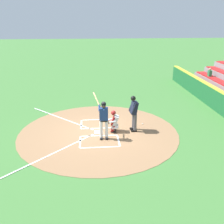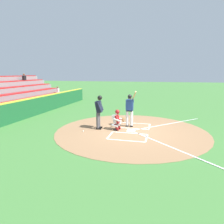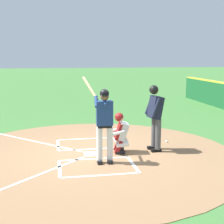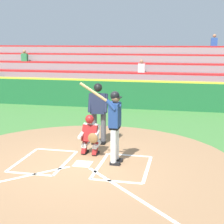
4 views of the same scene
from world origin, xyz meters
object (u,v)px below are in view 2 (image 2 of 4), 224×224
at_px(batter, 130,108).
at_px(catcher, 117,119).
at_px(baseball, 83,131).
at_px(plate_umpire, 99,110).

distance_m(batter, catcher, 1.08).
height_order(batter, baseball, batter).
distance_m(catcher, plate_umpire, 1.13).
height_order(catcher, baseball, catcher).
bearing_deg(catcher, plate_umpire, -88.15).
relative_size(catcher, plate_umpire, 0.61).
xyz_separation_m(plate_umpire, baseball, (0.75, -0.64, -1.04)).
bearing_deg(plate_umpire, batter, 117.42).
bearing_deg(plate_umpire, baseball, -40.17).
xyz_separation_m(catcher, plate_umpire, (0.03, -1.01, 0.49)).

